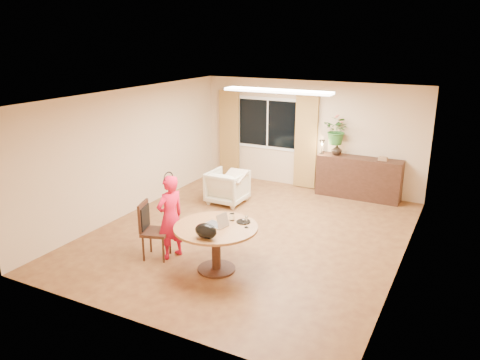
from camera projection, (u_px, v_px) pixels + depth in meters
The scene contains 24 objects.
floor at pixel (250, 234), 8.89m from camera, with size 6.50×6.50×0.00m, color brown.
ceiling at pixel (251, 96), 8.12m from camera, with size 6.50×6.50×0.00m, color white.
wall_back at pixel (310, 135), 11.26m from camera, with size 5.50×5.50×0.00m, color #CEAE86.
wall_left at pixel (131, 151), 9.71m from camera, with size 6.50×6.50×0.00m, color #CEAE86.
wall_right at pixel (408, 190), 7.30m from camera, with size 6.50×6.50×0.00m, color #CEAE86.
window at pixel (268, 123), 11.67m from camera, with size 1.70×0.03×1.30m.
curtain_left at pixel (229, 134), 12.17m from camera, with size 0.55×0.08×2.25m, color olive.
curtain_right at pixel (306, 142), 11.25m from camera, with size 0.55×0.08×2.25m, color olive.
ceiling_panel at pixel (278, 91), 9.15m from camera, with size 2.20×0.35×0.05m, color white.
dining_table at pixel (216, 236), 7.35m from camera, with size 1.33×1.33×0.75m.
dining_chair at pixel (156, 230), 7.81m from camera, with size 0.47×0.43×0.98m, color black, non-canonical shape.
child at pixel (170, 217), 7.77m from camera, with size 0.34×0.52×1.44m, color red.
laptop at pixel (215, 218), 7.33m from camera, with size 0.35×0.23×0.23m, color #B7B7BC, non-canonical shape.
tumbler at pixel (232, 217), 7.52m from camera, with size 0.08×0.08×0.12m, color white, non-canonical shape.
wine_glass at pixel (246, 222), 7.24m from camera, with size 0.07×0.07×0.19m, color white, non-canonical shape.
pot_lid at pixel (243, 221), 7.46m from camera, with size 0.23×0.23×0.04m, color white, non-canonical shape.
handbag at pixel (206, 231), 6.84m from camera, with size 0.35×0.21×0.24m, color black, non-canonical shape.
armchair at pixel (227, 187), 10.43m from camera, with size 0.79×0.81×0.74m, color #BEAC97.
throw at pixel (235, 172), 10.19m from camera, with size 0.45×0.55×0.03m, color beige, non-canonical shape.
sideboard at pixel (359, 178), 10.73m from camera, with size 1.90×0.47×0.95m, color black.
vase at pixel (337, 150), 10.79m from camera, with size 0.24×0.24×0.25m, color black.
bouquet at pixel (337, 130), 10.66m from camera, with size 0.59×0.51×0.66m, color #2B5F23.
book_stack at pixel (383, 159), 10.36m from camera, with size 0.20×0.15×0.08m, color #886445, non-canonical shape.
desk_lamp at pixel (322, 147), 10.89m from camera, with size 0.14×0.14×0.34m, color black, non-canonical shape.
Camera 1 is at (3.59, -7.36, 3.62)m, focal length 35.00 mm.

